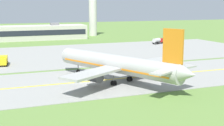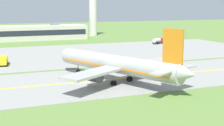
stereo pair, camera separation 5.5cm
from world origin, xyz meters
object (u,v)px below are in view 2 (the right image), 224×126
service_truck_baggage (3,60)px  control_tower (93,3)px  airplane_lead (117,64)px  service_truck_fuel (158,41)px

service_truck_baggage → control_tower: bearing=56.2°
airplane_lead → service_truck_baggage: airplane_lead is taller
service_truck_baggage → control_tower: (52.68, 78.55, 16.62)m
service_truck_fuel → control_tower: bearing=105.9°
service_truck_fuel → control_tower: size_ratio=0.21×
service_truck_baggage → service_truck_fuel: bearing=23.7°
control_tower → service_truck_baggage: bearing=-123.8°
service_truck_baggage → service_truck_fuel: (66.74, 29.29, 0.00)m
airplane_lead → service_truck_baggage: size_ratio=6.05×
airplane_lead → service_truck_baggage: bearing=126.3°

